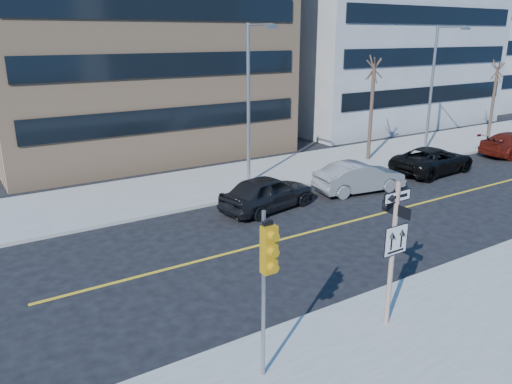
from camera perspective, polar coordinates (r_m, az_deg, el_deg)
ground at (r=16.02m, az=7.97°, el=-10.99°), size 120.00×120.00×0.00m
far_sidewalk at (r=36.24m, az=17.51°, el=4.74°), size 66.00×6.00×0.15m
road_centerline at (r=26.93m, az=22.09°, el=-0.17°), size 40.00×0.14×0.01m
sign_pole at (r=13.37m, az=15.42°, el=-5.87°), size 0.92×0.92×4.06m
traffic_signal at (r=10.57m, az=1.36°, el=-8.11°), size 0.32×0.45×4.00m
parked_car_a at (r=22.47m, az=1.32°, el=-0.07°), size 2.72×4.99×1.61m
parked_car_b at (r=25.56m, az=11.74°, el=1.66°), size 2.32×4.85×1.53m
parked_car_c at (r=30.29m, az=19.58°, el=3.45°), size 2.88×5.58×1.50m
streetlight_a at (r=25.30m, az=-0.59°, el=11.08°), size 0.55×2.25×8.00m
streetlight_b at (r=34.78m, az=19.81°, el=11.85°), size 0.55×2.25×8.00m
street_tree_west at (r=31.32m, az=13.34°, el=13.29°), size 1.80×1.80×6.35m
street_tree_east at (r=41.80m, az=25.86°, el=12.22°), size 1.80×1.80×5.75m
building_brick at (r=37.34m, az=-15.82°, el=19.08°), size 18.00×18.00×18.00m
building_grey_mid at (r=48.02m, az=11.87°, el=17.08°), size 20.00×16.00×15.00m
building_grey_far at (r=66.06m, az=23.75°, el=16.50°), size 18.00×18.00×16.00m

